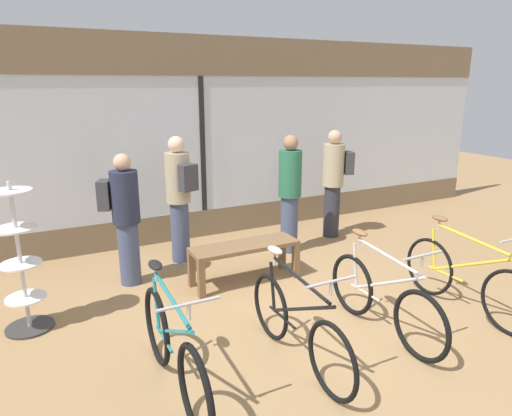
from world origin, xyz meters
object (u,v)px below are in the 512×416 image
at_px(display_bench, 245,251).
at_px(bicycle_far_right, 466,279).
at_px(customer_mid_floor, 125,216).
at_px(bicycle_far_left, 173,351).
at_px(bicycle_left, 297,325).
at_px(accessory_rack, 22,270).
at_px(customer_near_bench, 334,180).
at_px(bicycle_right, 382,299).
at_px(customer_near_rack, 290,192).
at_px(customer_by_window, 179,195).

bearing_deg(display_bench, bicycle_far_right, -44.79).
height_order(bicycle_far_right, customer_mid_floor, customer_mid_floor).
xyz_separation_m(bicycle_far_left, bicycle_left, (1.13, -0.09, -0.01)).
distance_m(accessory_rack, customer_near_bench, 4.75).
height_order(bicycle_far_left, bicycle_left, bicycle_far_left).
distance_m(bicycle_left, customer_mid_floor, 2.70).
xyz_separation_m(bicycle_right, accessory_rack, (-3.23, 1.74, 0.27)).
height_order(bicycle_left, bicycle_right, bicycle_right).
height_order(bicycle_far_left, bicycle_far_right, bicycle_far_left).
bearing_deg(display_bench, customer_near_rack, 33.06).
relative_size(bicycle_right, bicycle_far_right, 0.95).
xyz_separation_m(bicycle_left, accessory_rack, (-2.18, 1.79, 0.28)).
bearing_deg(bicycle_right, bicycle_left, -177.40).
xyz_separation_m(bicycle_left, customer_mid_floor, (-1.00, 2.45, 0.53)).
bearing_deg(bicycle_far_left, customer_mid_floor, 86.90).
bearing_deg(bicycle_right, bicycle_far_right, -3.16).
relative_size(customer_by_window, customer_near_bench, 1.02).
bearing_deg(bicycle_right, accessory_rack, 151.67).
relative_size(bicycle_far_right, accessory_rack, 1.12).
relative_size(bicycle_far_left, customer_near_bench, 0.99).
bearing_deg(bicycle_left, customer_near_rack, 60.45).
bearing_deg(customer_by_window, display_bench, -64.61).
height_order(accessory_rack, display_bench, accessory_rack).
bearing_deg(bicycle_far_left, bicycle_right, -1.20).
relative_size(bicycle_far_left, accessory_rack, 1.10).
distance_m(bicycle_far_right, accessory_rack, 4.74).
height_order(bicycle_far_right, customer_near_bench, customer_near_bench).
bearing_deg(customer_near_rack, customer_mid_floor, -178.27).
bearing_deg(customer_mid_floor, accessory_rack, -150.74).
bearing_deg(bicycle_far_left, bicycle_far_right, -1.88).
xyz_separation_m(bicycle_right, customer_by_window, (-1.20, 2.83, 0.60)).
bearing_deg(customer_by_window, bicycle_far_left, -109.21).
relative_size(accessory_rack, customer_mid_floor, 0.94).
bearing_deg(customer_near_rack, customer_by_window, 167.48).
bearing_deg(bicycle_right, customer_near_rack, 81.19).
height_order(bicycle_left, display_bench, bicycle_left).
distance_m(display_bench, customer_near_bench, 2.39).
relative_size(customer_near_rack, customer_near_bench, 1.00).
xyz_separation_m(bicycle_far_left, customer_mid_floor, (0.13, 2.36, 0.51)).
relative_size(bicycle_left, display_bench, 1.21).
bearing_deg(bicycle_left, bicycle_right, 2.60).
relative_size(bicycle_far_right, display_bench, 1.26).
bearing_deg(bicycle_right, bicycle_far_left, 178.80).
height_order(bicycle_far_left, customer_near_rack, customer_near_rack).
distance_m(bicycle_far_right, customer_mid_floor, 4.06).
bearing_deg(customer_near_bench, customer_by_window, 178.63).
bearing_deg(accessory_rack, bicycle_right, -28.33).
distance_m(bicycle_right, accessory_rack, 3.67).
bearing_deg(customer_near_rack, bicycle_far_right, -73.28).
xyz_separation_m(customer_mid_floor, customer_near_bench, (3.45, 0.36, 0.05)).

